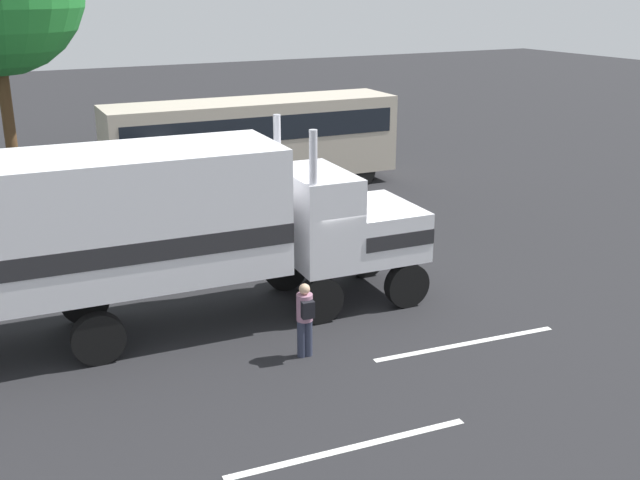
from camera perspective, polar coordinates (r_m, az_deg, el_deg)
The scene contains 6 objects.
ground_plane at distance 18.87m, azimuth 1.87°, elevation -4.36°, with size 120.00×120.00×0.00m, color #232326.
lane_stripe_near at distance 16.80m, azimuth 11.03°, elevation -7.73°, with size 4.40×0.16×0.01m, color silver.
lane_stripe_mid at distance 13.12m, azimuth 2.29°, elevation -15.51°, with size 4.40×0.16×0.01m, color silver.
semi_truck at distance 16.47m, azimuth -17.23°, elevation 0.67°, with size 14.31×3.54×4.50m.
person_bystander at distance 15.61m, azimuth -1.15°, elevation -5.88°, with size 0.34×0.46×1.63m.
parked_bus at distance 28.60m, azimuth -5.10°, elevation 7.87°, with size 11.10×3.04×3.40m.
Camera 1 is at (-8.60, -15.10, 7.37)m, focal length 42.19 mm.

